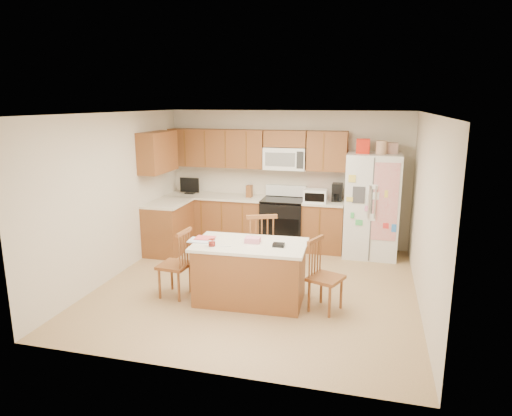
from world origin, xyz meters
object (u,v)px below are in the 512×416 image
(stove, at_px, (283,222))
(refrigerator, at_px, (372,204))
(island, at_px, (250,272))
(windsor_chair_left, at_px, (176,265))
(windsor_chair_back, at_px, (260,250))
(windsor_chair_right, at_px, (324,277))

(stove, distance_m, refrigerator, 1.63)
(stove, xyz_separation_m, refrigerator, (1.57, -0.06, 0.45))
(island, height_order, windsor_chair_left, windsor_chair_left)
(refrigerator, bearing_deg, stove, 177.70)
(windsor_chair_left, xyz_separation_m, windsor_chair_back, (1.01, 0.77, 0.06))
(windsor_chair_left, bearing_deg, island, 5.53)
(stove, bearing_deg, island, -89.44)
(windsor_chair_right, bearing_deg, windsor_chair_back, 145.89)
(stove, distance_m, windsor_chair_right, 2.66)
(island, height_order, windsor_chair_back, windsor_chair_back)
(refrigerator, relative_size, windsor_chair_left, 2.12)
(windsor_chair_left, height_order, windsor_chair_right, windsor_chair_left)
(refrigerator, height_order, windsor_chair_right, refrigerator)
(windsor_chair_left, bearing_deg, windsor_chair_right, 2.06)
(refrigerator, bearing_deg, windsor_chair_back, -132.87)
(refrigerator, height_order, windsor_chair_left, refrigerator)
(stove, relative_size, refrigerator, 0.55)
(island, relative_size, windsor_chair_back, 1.48)
(island, bearing_deg, refrigerator, 56.79)
(stove, distance_m, windsor_chair_back, 1.76)
(refrigerator, bearing_deg, island, -123.21)
(stove, xyz_separation_m, windsor_chair_back, (-0.00, -1.76, 0.04))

